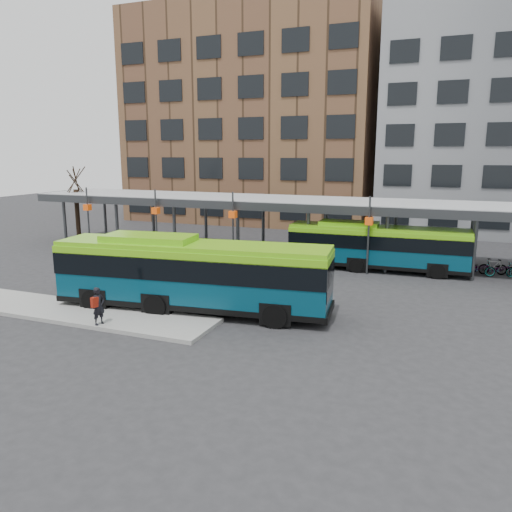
{
  "coord_description": "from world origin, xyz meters",
  "views": [
    {
      "loc": [
        10.51,
        -20.63,
        7.4
      ],
      "look_at": [
        0.77,
        4.3,
        1.8
      ],
      "focal_mm": 35.0,
      "sensor_mm": 36.0,
      "label": 1
    }
  ],
  "objects_px": {
    "bus_rear": "(377,245)",
    "pedestrian": "(98,306)",
    "tree": "(77,214)",
    "bus_front": "(191,273)"
  },
  "relations": [
    {
      "from": "bus_front",
      "to": "bus_rear",
      "type": "xyz_separation_m",
      "value": [
        6.91,
        11.69,
        -0.27
      ]
    },
    {
      "from": "tree",
      "to": "bus_rear",
      "type": "relative_size",
      "value": 0.5
    },
    {
      "from": "bus_rear",
      "to": "pedestrian",
      "type": "bearing_deg",
      "value": -123.1
    },
    {
      "from": "bus_front",
      "to": "bus_rear",
      "type": "height_order",
      "value": "bus_front"
    },
    {
      "from": "bus_front",
      "to": "bus_rear",
      "type": "distance_m",
      "value": 13.58
    },
    {
      "from": "bus_front",
      "to": "pedestrian",
      "type": "height_order",
      "value": "bus_front"
    },
    {
      "from": "bus_rear",
      "to": "pedestrian",
      "type": "xyz_separation_m",
      "value": [
        -9.42,
        -15.28,
        -0.58
      ]
    },
    {
      "from": "bus_front",
      "to": "bus_rear",
      "type": "relative_size",
      "value": 1.18
    },
    {
      "from": "bus_front",
      "to": "tree",
      "type": "bearing_deg",
      "value": 137.66
    },
    {
      "from": "bus_rear",
      "to": "tree",
      "type": "bearing_deg",
      "value": 176.37
    }
  ]
}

